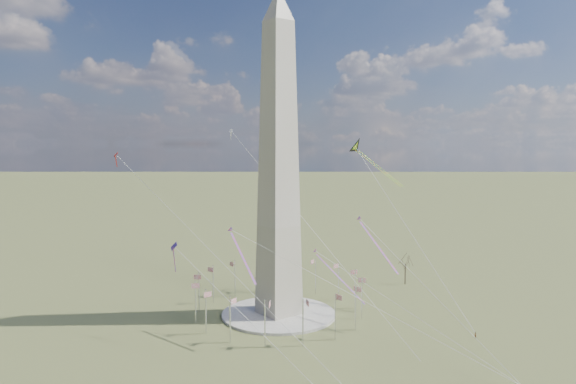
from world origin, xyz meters
TOP-DOWN VIEW (x-y plane):
  - ground at (0.00, 0.00)m, footprint 2000.00×2000.00m
  - plaza at (0.00, 0.00)m, footprint 36.00×36.00m
  - washington_monument at (0.00, 0.00)m, footprint 15.56×15.56m
  - flagpole_ring at (-0.00, -0.00)m, footprint 54.40×54.40m
  - tree_near at (60.20, -1.15)m, footprint 6.86×6.86m
  - person_east at (31.64, -49.25)m, footprint 0.78×0.70m
  - kite_delta_black at (41.78, 6.93)m, footprint 10.81×21.15m
  - kite_diamond_purple at (-33.28, 4.33)m, footprint 2.03×3.01m
  - kite_streamer_left at (20.79, -19.97)m, footprint 5.76×20.68m
  - kite_streamer_mid at (-19.25, -7.36)m, footprint 4.54×18.26m
  - kite_streamer_right at (21.55, -1.06)m, footprint 4.08×22.14m
  - kite_small_red at (-37.23, 37.23)m, footprint 1.59×2.33m
  - kite_small_white at (12.73, 48.37)m, footprint 1.41×2.20m

SIDE VIEW (x-z plane):
  - ground at x=0.00m, z-range 0.00..0.00m
  - plaza at x=0.00m, z-range 0.00..0.80m
  - person_east at x=31.64m, z-range 0.00..1.80m
  - flagpole_ring at x=0.00m, z-range 0.77..13.77m
  - tree_near at x=60.20m, z-range 2.56..14.56m
  - kite_streamer_right at x=21.55m, z-range 4.21..19.44m
  - kite_diamond_purple at x=-33.28m, z-range 20.16..29.11m
  - kite_streamer_mid at x=-19.25m, z-range 18.61..31.24m
  - kite_streamer_left at x=20.79m, z-range 18.35..32.72m
  - washington_monument at x=0.00m, z-range -2.05..97.95m
  - kite_small_red at x=-37.23m, z-range 47.76..52.65m
  - kite_delta_black at x=41.78m, z-range 43.49..60.73m
  - kite_small_white at x=12.73m, z-range 56.43..61.26m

